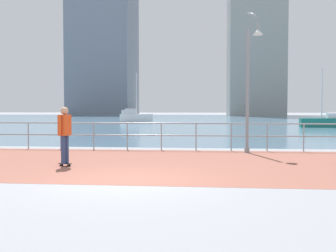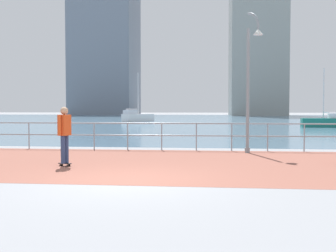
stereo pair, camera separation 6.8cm
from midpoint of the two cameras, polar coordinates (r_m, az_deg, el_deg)
ground at (r=49.33m, az=3.46°, el=0.55°), size 220.00×220.00×0.00m
brick_paving at (r=12.59m, az=-3.08°, el=-5.19°), size 28.00×7.51×0.01m
harbor_water at (r=61.14m, az=3.88°, el=0.93°), size 180.00×88.00×0.00m
waterfront_railing at (r=16.23m, az=-1.07°, el=-0.74°), size 25.25×0.06×1.12m
lamppost at (r=15.48m, az=11.49°, el=7.03°), size 0.59×0.72×5.28m
skateboarder at (r=12.07m, az=-14.60°, el=-0.64°), size 0.41×0.55×1.73m
sailboat_teal at (r=51.86m, az=-4.64°, el=1.30°), size 3.86×4.34×6.26m
sailboat_navy at (r=38.52m, az=21.10°, el=0.58°), size 3.80×1.34×5.27m
tower_beige at (r=110.76m, az=-9.10°, el=10.50°), size 16.07×17.02×35.93m
tower_brick at (r=101.76m, az=12.16°, el=13.67°), size 12.50×17.63×44.61m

